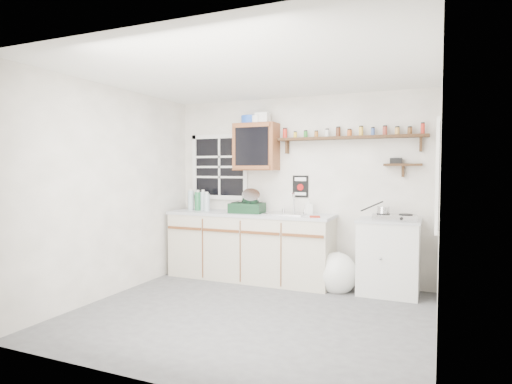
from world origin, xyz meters
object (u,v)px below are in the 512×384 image
right_cabinet (389,257)px  dish_rack (248,205)px  main_cabinet (250,246)px  spice_shelf (350,137)px  hotplate (394,217)px  upper_cabinet (256,147)px

right_cabinet → dish_rack: 1.93m
main_cabinet → dish_rack: 0.57m
main_cabinet → right_cabinet: (1.83, 0.03, -0.01)m
right_cabinet → spice_shelf: 1.58m
dish_rack → hotplate: (1.91, 0.02, -0.08)m
dish_rack → hotplate: 1.91m
main_cabinet → hotplate: bearing=0.2°
right_cabinet → dish_rack: (-1.85, -0.04, 0.57)m
main_cabinet → dish_rack: size_ratio=4.87×
upper_cabinet → spice_shelf: (1.28, 0.07, 0.11)m
upper_cabinet → dish_rack: size_ratio=1.37×
right_cabinet → hotplate: size_ratio=1.67×
spice_shelf → hotplate: (0.58, -0.21, -0.99)m
upper_cabinet → dish_rack: upper_cabinet is taller
spice_shelf → upper_cabinet: bearing=-176.9°
right_cabinet → upper_cabinet: 2.26m
upper_cabinet → main_cabinet: bearing=-103.7°
dish_rack → hotplate: bearing=-4.5°
main_cabinet → right_cabinet: main_cabinet is taller
right_cabinet → dish_rack: dish_rack is taller
hotplate → main_cabinet: bearing=173.3°
hotplate → spice_shelf: bearing=153.5°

